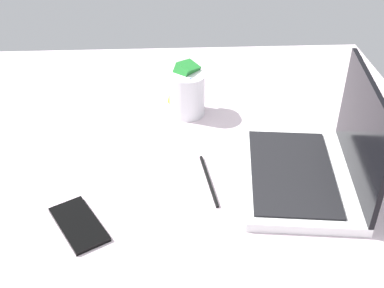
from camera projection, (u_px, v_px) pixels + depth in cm
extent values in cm
cube|color=silver|center=(136.00, 286.00, 90.28)|extent=(180.00, 140.00, 18.00)
cube|color=silver|center=(298.00, 175.00, 101.79)|extent=(35.44, 26.67, 2.00)
cube|color=black|center=(292.00, 171.00, 101.20)|extent=(30.77, 20.24, 0.40)
cube|color=black|center=(362.00, 132.00, 94.69)|extent=(32.89, 4.82, 21.00)
cylinder|color=silver|center=(187.00, 94.00, 121.89)|extent=(9.00, 9.00, 11.00)
cube|color=yellow|center=(180.00, 101.00, 123.32)|extent=(5.99, 6.21, 4.21)
cube|color=red|center=(187.00, 91.00, 122.20)|extent=(6.74, 4.35, 5.64)
cube|color=blue|center=(185.00, 84.00, 119.37)|extent=(5.03, 5.27, 5.00)
cube|color=#268C33|center=(187.00, 70.00, 120.38)|extent=(7.08, 7.36, 4.90)
cube|color=black|center=(79.00, 224.00, 90.56)|extent=(15.51, 12.98, 0.80)
cube|color=black|center=(209.00, 180.00, 101.57)|extent=(16.93, 2.79, 0.60)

